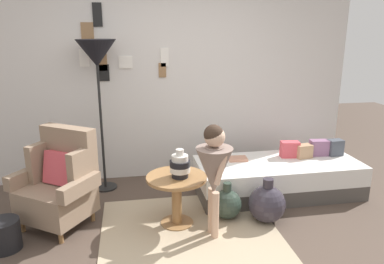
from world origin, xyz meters
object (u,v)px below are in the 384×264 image
(vase_striped, at_px, (180,166))
(armchair, at_px, (60,183))
(person_child, at_px, (214,167))
(demijohn_far, at_px, (267,204))
(book_on_daybed, at_px, (238,159))
(floor_lamp, at_px, (97,58))
(daybed, at_px, (277,177))
(side_table, at_px, (177,190))
(demijohn_near, at_px, (227,204))
(magazine_basket, at_px, (4,235))

(vase_striped, bearing_deg, armchair, 168.32)
(person_child, distance_m, demijohn_far, 0.80)
(vase_striped, height_order, book_on_daybed, vase_striped)
(floor_lamp, height_order, demijohn_far, floor_lamp)
(daybed, xyz_separation_m, side_table, (-1.27, -0.51, 0.17))
(demijohn_near, height_order, demijohn_far, demijohn_far)
(side_table, height_order, demijohn_near, side_table)
(book_on_daybed, bearing_deg, floor_lamp, 166.84)
(armchair, height_order, daybed, armchair)
(floor_lamp, distance_m, demijohn_near, 2.15)
(armchair, height_order, vase_striped, armchair)
(floor_lamp, distance_m, person_child, 1.89)
(floor_lamp, distance_m, demijohn_far, 2.44)
(daybed, xyz_separation_m, person_child, (-0.96, -0.78, 0.49))
(book_on_daybed, relative_size, demijohn_far, 0.48)
(book_on_daybed, xyz_separation_m, demijohn_near, (-0.29, -0.61, -0.26))
(floor_lamp, distance_m, magazine_basket, 2.04)
(side_table, distance_m, vase_striped, 0.26)
(floor_lamp, bearing_deg, person_child, -50.27)
(vase_striped, height_order, floor_lamp, floor_lamp)
(daybed, height_order, magazine_basket, daybed)
(person_child, bearing_deg, vase_striped, 138.64)
(armchair, height_order, book_on_daybed, armchair)
(side_table, xyz_separation_m, vase_striped, (0.03, -0.02, 0.26))
(vase_striped, distance_m, book_on_daybed, 1.05)
(magazine_basket, bearing_deg, vase_striped, 5.45)
(person_child, xyz_separation_m, magazine_basket, (-1.88, 0.09, -0.55))
(vase_striped, distance_m, floor_lamp, 1.61)
(person_child, bearing_deg, book_on_daybed, 61.14)
(person_child, distance_m, demijohn_near, 0.65)
(floor_lamp, bearing_deg, daybed, -13.91)
(demijohn_near, xyz_separation_m, magazine_basket, (-2.09, -0.21, -0.02))
(book_on_daybed, bearing_deg, armchair, -167.47)
(demijohn_near, bearing_deg, person_child, -125.34)
(vase_striped, distance_m, demijohn_near, 0.69)
(side_table, bearing_deg, book_on_daybed, 38.44)
(armchair, xyz_separation_m, magazine_basket, (-0.44, -0.39, -0.30))
(armchair, height_order, person_child, person_child)
(armchair, distance_m, demijohn_near, 1.69)
(demijohn_far, bearing_deg, person_child, -164.25)
(demijohn_far, bearing_deg, vase_striped, 175.00)
(demijohn_near, xyz_separation_m, demijohn_far, (0.38, -0.13, 0.04))
(armchair, bearing_deg, side_table, -10.81)
(vase_striped, relative_size, floor_lamp, 0.16)
(floor_lamp, xyz_separation_m, demijohn_far, (1.66, -1.12, -1.39))
(armchair, height_order, floor_lamp, floor_lamp)
(person_child, bearing_deg, magazine_basket, 177.18)
(demijohn_far, height_order, magazine_basket, demijohn_far)
(armchair, distance_m, vase_striped, 1.20)
(daybed, distance_m, demijohn_near, 0.89)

